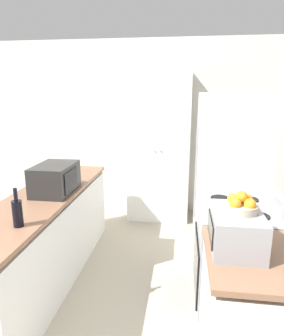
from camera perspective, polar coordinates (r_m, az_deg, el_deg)
The scene contains 10 objects.
wall_back at distance 4.67m, azimuth 2.62°, elevation 7.62°, with size 7.00×0.06×2.60m.
counter_left at distance 3.18m, azimuth -17.98°, elevation -12.86°, with size 0.60×2.40×0.89m.
counter_right at distance 2.25m, azimuth 19.88°, elevation -25.45°, with size 0.60×0.74×0.89m.
pantry_cabinet at distance 4.36m, azimuth 3.28°, elevation 4.06°, with size 0.87×0.59×2.13m.
stove at distance 2.89m, azimuth 17.13°, elevation -15.16°, with size 0.66×0.79×1.05m.
refrigerator at distance 3.46m, azimuth 16.36°, elevation -1.79°, with size 0.75×0.74×1.84m.
microwave at distance 3.01m, azimuth -16.18°, elevation -1.96°, with size 0.35×0.50×0.28m.
wine_bottle at distance 2.36m, azimuth -22.64°, elevation -7.82°, with size 0.07×0.07×0.29m.
toaster_oven at distance 1.99m, azimuth 17.40°, elevation -11.19°, with size 0.31×0.44×0.24m.
fruit_bowl at distance 1.94m, azimuth 18.34°, elevation -6.62°, with size 0.21×0.21×0.13m.
Camera 1 is at (0.42, -1.22, 1.84)m, focal length 32.00 mm.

